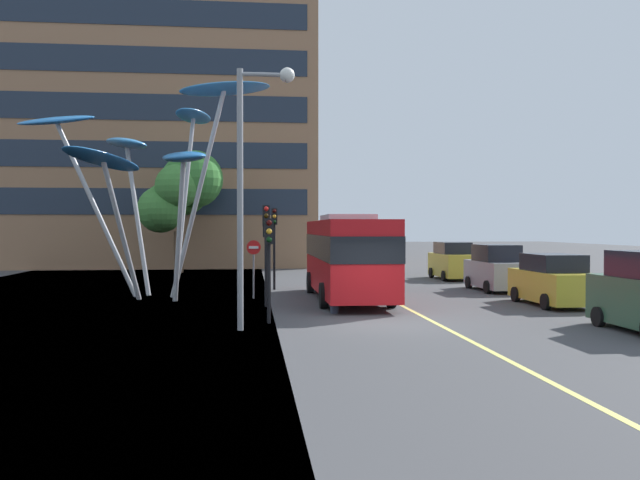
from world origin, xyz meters
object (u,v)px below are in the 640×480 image
Objects in this scene: traffic_light_opposite at (274,231)px; car_parked_far at (496,269)px; traffic_light_island_mid at (266,239)px; pedestrian at (334,289)px; traffic_light_kerb_far at (266,233)px; no_entry_sign at (254,260)px; car_side_street at (452,262)px; leaf_sculpture at (149,147)px; car_parked_mid at (553,281)px; red_bus at (347,254)px; street_lamp at (253,163)px; traffic_light_kerb_near at (269,247)px.

traffic_light_opposite is 0.94× the size of car_parked_far.
traffic_light_opposite is at bearing -49.86° from traffic_light_island_mid.
traffic_light_opposite is 2.35× the size of pedestrian.
traffic_light_kerb_far is 3.39m from no_entry_sign.
traffic_light_kerb_far is 0.91× the size of car_side_street.
leaf_sculpture is 7.18m from traffic_light_island_mid.
traffic_light_kerb_far is at bearing -81.80° from no_entry_sign.
car_parked_mid is 8.80m from pedestrian.
street_lamp is (-3.90, -7.69, 2.96)m from red_bus.
no_entry_sign is at bearing -98.10° from traffic_light_island_mid.
red_bus is at bearing 62.11° from traffic_light_kerb_near.
traffic_light_kerb_near is at bearing -138.64° from car_parked_far.
street_lamp is (-11.53, -10.97, 3.86)m from car_parked_far.
traffic_light_island_mid is at bearing 121.53° from red_bus.
traffic_light_kerb_near is 20.09m from car_side_street.
red_bus is at bearing 63.10° from street_lamp.
street_lamp is at bearing -94.84° from traffic_light_opposite.
no_entry_sign is at bearing -141.27° from car_side_street.
traffic_light_island_mid is 0.75× the size of car_parked_mid.
traffic_light_island_mid reaches higher than no_entry_sign.
leaf_sculpture is at bearing 163.21° from no_entry_sign.
red_bus is 2.61× the size of traffic_light_kerb_far.
pedestrian is at bearing -170.35° from car_parked_mid.
car_side_street is at bearing 56.44° from traffic_light_kerb_near.
traffic_light_kerb_far is at bearing 84.78° from street_lamp.
leaf_sculpture is 18.72m from car_side_street.
traffic_light_island_mid is 0.85× the size of traffic_light_opposite.
car_parked_mid is 0.58× the size of street_lamp.
traffic_light_opposite is 11.99m from car_side_street.
traffic_light_opposite is 12.70m from street_lamp.
traffic_light_opposite reaches higher than red_bus.
traffic_light_kerb_far is 6.96m from traffic_light_opposite.
traffic_light_opposite is at bearing 101.24° from pedestrian.
car_parked_mid is 12.06m from no_entry_sign.
traffic_light_kerb_near is 0.85× the size of traffic_light_kerb_far.
car_side_street is 14.79m from no_entry_sign.
no_entry_sign reaches higher than car_parked_far.
red_bus reaches higher than traffic_light_kerb_near.
traffic_light_kerb_far is (0.01, 4.30, 0.39)m from traffic_light_kerb_near.
traffic_light_opposite is at bearing 85.16° from street_lamp.
street_lamp reaches higher than traffic_light_kerb_far.
car_parked_far reaches higher than pedestrian.
traffic_light_kerb_near is 3.61m from pedestrian.
red_bus is 5.98× the size of pedestrian.
traffic_light_kerb_far reaches higher than traffic_light_kerb_near.
car_parked_mid is at bearing -19.39° from red_bus.
traffic_light_kerb_far is (-3.39, -2.13, 0.85)m from red_bus.
traffic_light_kerb_far is at bearing -94.54° from traffic_light_opposite.
traffic_light_kerb_near is at bearing -86.60° from no_entry_sign.
red_bus reaches higher than pedestrian.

